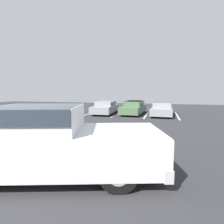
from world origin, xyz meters
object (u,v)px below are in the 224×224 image
at_px(parked_sedan_b, 134,107).
at_px(parked_sedan_c, 162,108).
at_px(parked_sedan_a, 106,107).
at_px(pickup_truck, 52,141).

xyz_separation_m(parked_sedan_b, parked_sedan_c, (2.66, -0.29, -0.03)).
relative_size(parked_sedan_a, parked_sedan_c, 1.05).
distance_m(pickup_truck, parked_sedan_a, 12.96).
bearing_deg(pickup_truck, parked_sedan_c, 60.42).
bearing_deg(parked_sedan_c, pickup_truck, -9.53).
xyz_separation_m(parked_sedan_a, parked_sedan_c, (5.43, 0.10, -0.00)).
xyz_separation_m(pickup_truck, parked_sedan_a, (-2.70, 12.68, -0.23)).
height_order(pickup_truck, parked_sedan_a, pickup_truck).
relative_size(parked_sedan_b, parked_sedan_c, 1.04).
distance_m(pickup_truck, parked_sedan_c, 13.07).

